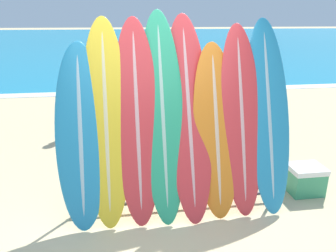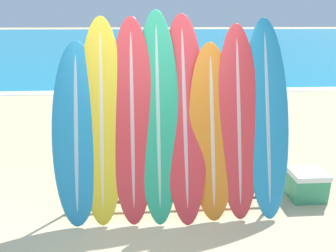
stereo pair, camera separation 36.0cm
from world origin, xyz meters
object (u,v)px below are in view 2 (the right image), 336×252
surfboard_slot_5 (212,131)px  surfboard_slot_7 (267,117)px  surfboard_slot_4 (185,116)px  person_mid_beach (110,73)px  surfboard_slot_3 (158,115)px  surfboard_slot_1 (102,120)px  cooler_box (307,185)px  person_near_water (193,86)px  surfboard_slot_2 (132,119)px  surfboard_slot_0 (77,133)px  surfboard_slot_6 (238,121)px  person_far_left (98,91)px  surfboard_rack (172,177)px

surfboard_slot_5 → surfboard_slot_7: surfboard_slot_7 is taller
surfboard_slot_7 → surfboard_slot_4: bearing=177.5°
surfboard_slot_4 → surfboard_slot_5: size_ratio=1.16×
surfboard_slot_4 → person_mid_beach: size_ratio=1.36×
surfboard_slot_3 → surfboard_slot_1: bearing=-177.8°
cooler_box → person_near_water: bearing=106.4°
surfboard_slot_7 → person_near_water: size_ratio=1.56×
surfboard_slot_4 → surfboard_slot_7: 1.01m
surfboard_slot_2 → surfboard_slot_1: bearing=180.0°
surfboard_slot_3 → person_near_water: bearing=75.4°
surfboard_slot_0 → surfboard_slot_6: (1.94, 0.03, 0.10)m
surfboard_slot_2 → person_far_left: 3.33m
person_mid_beach → surfboard_slot_1: bearing=120.1°
surfboard_rack → person_mid_beach: (-1.23, 4.85, 0.51)m
surfboard_rack → surfboard_slot_0: (-1.13, 0.05, 0.59)m
surfboard_slot_6 → surfboard_slot_5: bearing=-175.0°
surfboard_rack → person_near_water: size_ratio=1.75×
surfboard_slot_1 → surfboard_slot_5: 1.33m
surfboard_slot_7 → cooler_box: size_ratio=5.09×
surfboard_slot_6 → surfboard_slot_7: (0.36, 0.02, 0.03)m
person_mid_beach → person_far_left: (-0.11, -1.55, -0.12)m
surfboard_slot_1 → surfboard_slot_0: bearing=-169.7°
surfboard_slot_6 → person_far_left: 3.88m
surfboard_slot_0 → surfboard_slot_6: size_ratio=0.91×
surfboard_slot_7 → person_mid_beach: size_ratio=1.33×
surfboard_rack → surfboard_slot_7: 1.37m
surfboard_slot_1 → surfboard_rack: bearing=-7.1°
surfboard_slot_1 → surfboard_slot_7: 2.00m
surfboard_slot_1 → cooler_box: surfboard_slot_1 is taller
surfboard_slot_6 → person_mid_beach: (-2.03, 4.77, -0.17)m
surfboard_slot_4 → person_far_left: 3.52m
surfboard_slot_1 → surfboard_slot_2: same height
surfboard_rack → surfboard_slot_5: (0.49, 0.05, 0.58)m
surfboard_slot_1 → cooler_box: size_ratio=5.13×
surfboard_slot_2 → person_far_left: size_ratio=1.52×
surfboard_slot_0 → surfboard_slot_7: (2.30, 0.05, 0.13)m
surfboard_slot_6 → surfboard_slot_2: bearing=178.8°
surfboard_slot_4 → cooler_box: 1.95m
person_mid_beach → surfboard_slot_5: bearing=135.0°
surfboard_slot_4 → person_far_left: (-1.49, 3.16, -0.35)m
surfboard_rack → surfboard_slot_0: surfboard_slot_0 is taller
surfboard_rack → surfboard_slot_5: size_ratio=1.28×
surfboard_rack → person_far_left: size_ratio=1.70×
person_near_water → surfboard_slot_2: bearing=122.7°
surfboard_slot_1 → surfboard_slot_3: 0.67m
surfboard_slot_0 → surfboard_slot_1: size_ratio=0.88×
surfboard_slot_0 → surfboard_slot_2: size_ratio=0.88×
surfboard_rack → surfboard_slot_0: size_ratio=1.26×
surfboard_slot_4 → surfboard_rack: bearing=-138.5°
surfboard_slot_5 → surfboard_slot_6: surfboard_slot_6 is taller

